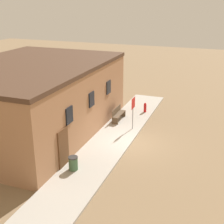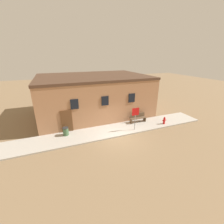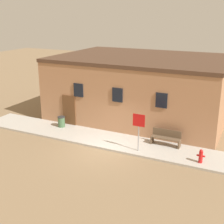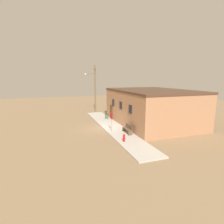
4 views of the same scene
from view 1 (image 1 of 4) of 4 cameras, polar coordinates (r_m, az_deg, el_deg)
name	(u,v)px [view 1 (image 1 of 4)]	position (r m, az deg, el deg)	size (l,w,h in m)	color
ground_plane	(132,143)	(19.41, 3.64, -5.74)	(80.00, 80.00, 0.00)	#846B4C
sidewalk	(113,139)	(19.74, 0.10, -5.01)	(19.09, 2.54, 0.13)	#B2ADA3
brick_building	(31,98)	(21.16, -14.62, 2.51)	(12.38, 8.81, 4.55)	#A87551
fire_hydrant	(145,107)	(24.15, 6.07, 0.84)	(0.44, 0.21, 0.74)	red
stop_sign	(133,107)	(20.59, 3.88, 0.85)	(0.71, 0.06, 2.18)	gray
bench	(118,114)	(22.44, 1.11, -0.33)	(1.73, 0.44, 0.94)	brown
trash_bin	(73,163)	(16.33, -7.10, -9.27)	(0.50, 0.50, 0.73)	#426642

